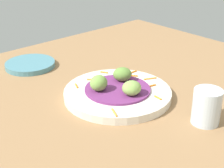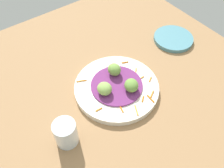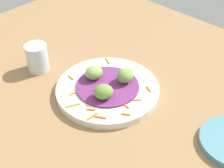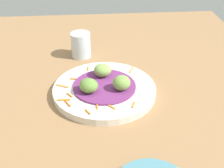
{
  "view_description": "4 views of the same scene",
  "coord_description": "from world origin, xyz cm",
  "px_view_note": "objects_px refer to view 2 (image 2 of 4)",
  "views": [
    {
      "loc": [
        -54.47,
        -49.79,
        41.7
      ],
      "look_at": [
        -3.4,
        7.38,
        5.0
      ],
      "focal_mm": 54.14,
      "sensor_mm": 36.0,
      "label": 1
    },
    {
      "loc": [
        35.22,
        -24.71,
        63.93
      ],
      "look_at": [
        -3.25,
        3.72,
        6.05
      ],
      "focal_mm": 39.18,
      "sensor_mm": 36.0,
      "label": 2
    },
    {
      "loc": [
        42.2,
        50.32,
        56.9
      ],
      "look_at": [
        -3.61,
        6.76,
        5.33
      ],
      "focal_mm": 51.19,
      "sensor_mm": 36.0,
      "label": 3
    },
    {
      "loc": [
        0.17,
        69.27,
        46.46
      ],
      "look_at": [
        -4.91,
        6.92,
        5.65
      ],
      "focal_mm": 47.12,
      "sensor_mm": 36.0,
      "label": 4
    }
  ],
  "objects_px": {
    "side_plate_small": "(173,39)",
    "main_plate": "(117,88)",
    "guac_scoop_left": "(114,70)",
    "water_glass": "(66,133)",
    "guac_scoop_center": "(105,89)",
    "guac_scoop_right": "(131,85)"
  },
  "relations": [
    {
      "from": "side_plate_small",
      "to": "main_plate",
      "type": "bearing_deg",
      "value": -78.7
    },
    {
      "from": "guac_scoop_left",
      "to": "water_glass",
      "type": "distance_m",
      "value": 0.26
    },
    {
      "from": "guac_scoop_center",
      "to": "side_plate_small",
      "type": "height_order",
      "value": "guac_scoop_center"
    },
    {
      "from": "main_plate",
      "to": "guac_scoop_right",
      "type": "relative_size",
      "value": 5.53
    },
    {
      "from": "guac_scoop_right",
      "to": "side_plate_small",
      "type": "distance_m",
      "value": 0.32
    },
    {
      "from": "guac_scoop_center",
      "to": "side_plate_small",
      "type": "xyz_separation_m",
      "value": [
        -0.07,
        0.37,
        -0.03
      ]
    },
    {
      "from": "water_glass",
      "to": "guac_scoop_left",
      "type": "bearing_deg",
      "value": 113.56
    },
    {
      "from": "guac_scoop_left",
      "to": "guac_scoop_center",
      "type": "xyz_separation_m",
      "value": [
        0.04,
        -0.07,
        -0.0
      ]
    },
    {
      "from": "guac_scoop_center",
      "to": "side_plate_small",
      "type": "relative_size",
      "value": 0.32
    },
    {
      "from": "guac_scoop_right",
      "to": "side_plate_small",
      "type": "xyz_separation_m",
      "value": [
        -0.1,
        0.3,
        -0.03
      ]
    },
    {
      "from": "guac_scoop_left",
      "to": "main_plate",
      "type": "bearing_deg",
      "value": -27.82
    },
    {
      "from": "main_plate",
      "to": "guac_scoop_right",
      "type": "height_order",
      "value": "guac_scoop_right"
    },
    {
      "from": "main_plate",
      "to": "water_glass",
      "type": "distance_m",
      "value": 0.23
    },
    {
      "from": "water_glass",
      "to": "guac_scoop_right",
      "type": "bearing_deg",
      "value": 95.09
    },
    {
      "from": "guac_scoop_left",
      "to": "water_glass",
      "type": "bearing_deg",
      "value": -66.44
    },
    {
      "from": "guac_scoop_right",
      "to": "guac_scoop_center",
      "type": "bearing_deg",
      "value": -117.82
    },
    {
      "from": "main_plate",
      "to": "guac_scoop_center",
      "type": "relative_size",
      "value": 5.68
    },
    {
      "from": "guac_scoop_left",
      "to": "water_glass",
      "type": "relative_size",
      "value": 0.57
    },
    {
      "from": "main_plate",
      "to": "guac_scoop_center",
      "type": "distance_m",
      "value": 0.06
    },
    {
      "from": "water_glass",
      "to": "side_plate_small",
      "type": "bearing_deg",
      "value": 103.19
    },
    {
      "from": "side_plate_small",
      "to": "water_glass",
      "type": "relative_size",
      "value": 1.88
    },
    {
      "from": "main_plate",
      "to": "water_glass",
      "type": "bearing_deg",
      "value": -74.04
    }
  ]
}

